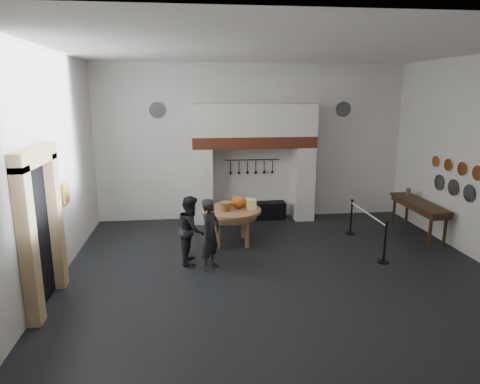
{
  "coord_description": "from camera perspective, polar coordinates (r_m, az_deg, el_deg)",
  "views": [
    {
      "loc": [
        -1.82,
        -8.37,
        3.68
      ],
      "look_at": [
        -0.65,
        1.54,
        1.35
      ],
      "focal_mm": 32.0,
      "sensor_mm": 36.0,
      "label": 1
    }
  ],
  "objects": [
    {
      "name": "pewter_plate_mid",
      "position": [
        11.5,
        26.55,
        0.55
      ],
      "size": [
        0.03,
        0.4,
        0.4
      ],
      "primitive_type": "cylinder",
      "rotation": [
        0.0,
        1.57,
        0.0
      ],
      "color": "#4C4C51",
      "rests_on": "wall_right"
    },
    {
      "name": "chimney_pier_right",
      "position": [
        12.73,
        8.42,
        1.19
      ],
      "size": [
        0.55,
        0.7,
        2.15
      ],
      "primitive_type": "cube",
      "color": "silver",
      "rests_on": "floor"
    },
    {
      "name": "wall_plaque",
      "position": [
        9.76,
        -22.19,
        -0.15
      ],
      "size": [
        0.05,
        0.34,
        0.44
      ],
      "primitive_type": "cube",
      "color": "gold",
      "rests_on": "wall_left"
    },
    {
      "name": "copper_pan_c",
      "position": [
        11.66,
        26.01,
        3.27
      ],
      "size": [
        0.03,
        0.3,
        0.3
      ],
      "primitive_type": "cylinder",
      "rotation": [
        0.0,
        1.57,
        0.0
      ],
      "color": "#C6662D",
      "rests_on": "wall_right"
    },
    {
      "name": "floor",
      "position": [
        9.32,
        5.17,
        -10.17
      ],
      "size": [
        9.0,
        8.0,
        0.02
      ],
      "primitive_type": "cube",
      "color": "black",
      "rests_on": "ground"
    },
    {
      "name": "utensil_rail",
      "position": [
        12.57,
        1.68,
        4.31
      ],
      "size": [
        1.6,
        0.02,
        0.02
      ],
      "primitive_type": "cylinder",
      "rotation": [
        0.0,
        1.57,
        0.0
      ],
      "color": "black",
      "rests_on": "wall_back"
    },
    {
      "name": "visitor_far",
      "position": [
        9.45,
        -6.51,
        -5.0
      ],
      "size": [
        0.6,
        0.76,
        1.5
      ],
      "primitive_type": "imported",
      "rotation": [
        0.0,
        0.0,
        1.52
      ],
      "color": "black",
      "rests_on": "floor"
    },
    {
      "name": "barrier_rope",
      "position": [
        10.71,
        16.65,
        -2.75
      ],
      "size": [
        0.04,
        2.0,
        0.04
      ],
      "primitive_type": "cylinder",
      "rotation": [
        1.57,
        0.0,
        0.0
      ],
      "color": "silver",
      "rests_on": "barrier_post_near"
    },
    {
      "name": "copper_pan_b",
      "position": [
        11.21,
        27.5,
        2.77
      ],
      "size": [
        0.03,
        0.32,
        0.32
      ],
      "primitive_type": "cylinder",
      "rotation": [
        0.0,
        1.57,
        0.0
      ],
      "color": "#C6662D",
      "rests_on": "wall_right"
    },
    {
      "name": "door_lintel",
      "position": [
        7.87,
        -25.73,
        4.31
      ],
      "size": [
        0.22,
        1.7,
        0.3
      ],
      "primitive_type": "cube",
      "color": "tan",
      "rests_on": "door_jamb_near"
    },
    {
      "name": "chimney_pier_left",
      "position": [
        12.3,
        -4.97,
        0.87
      ],
      "size": [
        0.55,
        0.7,
        2.15
      ],
      "primitive_type": "cube",
      "color": "silver",
      "rests_on": "floor"
    },
    {
      "name": "wall_back",
      "position": [
        12.58,
        1.64,
        6.61
      ],
      "size": [
        9.0,
        0.02,
        4.5
      ],
      "primitive_type": "cube",
      "color": "silver",
      "rests_on": "floor"
    },
    {
      "name": "pewter_plate_left",
      "position": [
        11.01,
        28.23,
        -0.13
      ],
      "size": [
        0.03,
        0.4,
        0.4
      ],
      "primitive_type": "cylinder",
      "rotation": [
        0.0,
        1.57,
        0.0
      ],
      "color": "#4C4C51",
      "rests_on": "wall_right"
    },
    {
      "name": "barrier_post_near",
      "position": [
        9.96,
        18.75,
        -6.51
      ],
      "size": [
        0.05,
        0.05,
        0.9
      ],
      "primitive_type": "cylinder",
      "color": "black",
      "rests_on": "floor"
    },
    {
      "name": "side_table",
      "position": [
        12.1,
        22.78,
        -1.33
      ],
      "size": [
        0.55,
        2.2,
        0.06
      ],
      "primitive_type": "cube",
      "color": "#392515",
      "rests_on": "floor"
    },
    {
      "name": "ceiling",
      "position": [
        8.6,
        5.82,
        18.55
      ],
      "size": [
        9.0,
        8.0,
        0.02
      ],
      "primitive_type": "cube",
      "color": "silver",
      "rests_on": "wall_back"
    },
    {
      "name": "wall_left",
      "position": [
        8.9,
        -24.18,
        2.74
      ],
      "size": [
        0.02,
        8.0,
        4.5
      ],
      "primitive_type": "cube",
      "color": "silver",
      "rests_on": "floor"
    },
    {
      "name": "pumpkin",
      "position": [
        10.61,
        -0.19,
        -1.32
      ],
      "size": [
        0.36,
        0.36,
        0.31
      ],
      "primitive_type": "ellipsoid",
      "color": "orange",
      "rests_on": "work_table"
    },
    {
      "name": "work_table",
      "position": [
        10.55,
        -1.21,
        -2.48
      ],
      "size": [
        1.66,
        1.66,
        0.07
      ],
      "primitive_type": "cylinder",
      "rotation": [
        0.0,
        0.0,
        -0.12
      ],
      "color": "#AC8151",
      "rests_on": "floor"
    },
    {
      "name": "copper_pan_d",
      "position": [
        12.12,
        24.63,
        3.74
      ],
      "size": [
        0.03,
        0.28,
        0.28
      ],
      "primitive_type": "cylinder",
      "rotation": [
        0.0,
        1.57,
        0.0
      ],
      "color": "#C6662D",
      "rests_on": "wall_right"
    },
    {
      "name": "barrier_post_far",
      "position": [
        11.7,
        14.61,
        -3.32
      ],
      "size": [
        0.05,
        0.05,
        0.9
      ],
      "primitive_type": "cylinder",
      "color": "black",
      "rests_on": "floor"
    },
    {
      "name": "pewter_jug",
      "position": [
        12.58,
        21.52,
        -0.04
      ],
      "size": [
        0.12,
        0.12,
        0.22
      ],
      "primitive_type": "cylinder",
      "color": "#55545A",
      "rests_on": "side_table"
    },
    {
      "name": "hearth_brick_band",
      "position": [
        12.23,
        1.88,
        6.7
      ],
      "size": [
        3.5,
        0.72,
        0.32
      ],
      "primitive_type": "cube",
      "color": "#9E442B",
      "rests_on": "chimney_pier_left"
    },
    {
      "name": "pewter_plate_back_left",
      "position": [
        12.37,
        -11.0,
        10.68
      ],
      "size": [
        0.44,
        0.03,
        0.44
      ],
      "primitive_type": "cylinder",
      "rotation": [
        1.57,
        0.0,
        0.0
      ],
      "color": "#4C4C51",
      "rests_on": "wall_back"
    },
    {
      "name": "pewter_plate_back_right",
      "position": [
        13.14,
        13.64,
        10.69
      ],
      "size": [
        0.44,
        0.03,
        0.44
      ],
      "primitive_type": "cylinder",
      "rotation": [
        1.57,
        0.0,
        0.0
      ],
      "color": "#4C4C51",
      "rests_on": "wall_back"
    },
    {
      "name": "wicker_basket",
      "position": [
        10.35,
        -1.96,
        -1.96
      ],
      "size": [
        0.36,
        0.36,
        0.22
      ],
      "primitive_type": "cone",
      "rotation": [
        3.14,
        0.0,
        -0.12
      ],
      "color": "#A3823B",
      "rests_on": "work_table"
    },
    {
      "name": "cheese_block_big",
      "position": [
        10.52,
        1.53,
        -1.66
      ],
      "size": [
        0.22,
        0.22,
        0.24
      ],
      "primitive_type": "cube",
      "color": "#F9F595",
      "rests_on": "work_table"
    },
    {
      "name": "visitor_near",
      "position": [
        9.08,
        -3.95,
        -5.62
      ],
      "size": [
        0.61,
        0.67,
        1.53
      ],
      "primitive_type": "imported",
      "rotation": [
        0.0,
        0.0,
        0.99
      ],
      "color": "black",
      "rests_on": "floor"
    },
    {
      "name": "door_jamb_far",
      "position": [
        8.79,
        -23.42,
        -3.68
      ],
      "size": [
        0.22,
        0.3,
        2.6
      ],
      "primitive_type": "cube",
      "color": "tan",
      "rests_on": "floor"
    },
    {
      "name": "wall_front",
      "position": [
        4.94,
        15.23,
        -4.17
      ],
      "size": [
        9.0,
        0.02,
        4.5
      ],
      "primitive_type": "cube",
      "color": "silver",
      "rests_on": "floor"
    },
    {
      "name": "chimney_hood",
      "position": [
        12.18,
        1.9,
        9.56
      ],
      "size": [
        3.5,
        0.7,
        0.9
      ],
      "primitive_type": "cube",
      "color": "silver",
      "rests_on": "hearth_brick_band"
    },
    {
      "name": "door_jamb_near",
      "position": [
        7.53,
        -26.4,
        -6.72
      ],
      "size": [
        0.22,
        0.3,
        2.6
      ],
      "primitive_type": "cube",
      "color": "tan",
      "rests_on": "floor"
    },
    {
      "name": "door_recess",
      "position": [
        8.2,
        -25.36,
        -5.42
      ],
      "size": [
        0.04,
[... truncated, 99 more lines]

